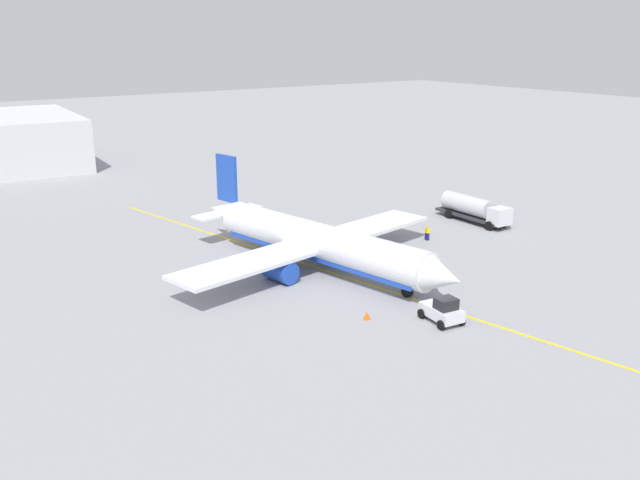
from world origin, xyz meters
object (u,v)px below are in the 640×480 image
airplane (316,242)px  pushback_tug (443,310)px  safety_cone_nose (367,315)px  refueling_worker (427,233)px  fuel_tanker (474,208)px

airplane → pushback_tug: airplane is taller
airplane → safety_cone_nose: size_ratio=50.19×
airplane → refueling_worker: 15.78m
fuel_tanker → refueling_worker: bearing=-76.4°
pushback_tug → safety_cone_nose: bearing=-130.2°
pushback_tug → refueling_worker: (-17.48, 14.90, -0.19)m
airplane → safety_cone_nose: 13.67m
fuel_tanker → refueling_worker: fuel_tanker is taller
fuel_tanker → pushback_tug: 31.91m
safety_cone_nose → fuel_tanker: bearing=118.4°
pushback_tug → safety_cone_nose: size_ratio=5.65×
airplane → pushback_tug: size_ratio=8.88×
airplane → fuel_tanker: 25.89m
pushback_tug → refueling_worker: size_ratio=2.23×
fuel_tanker → airplane: bearing=-83.1°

